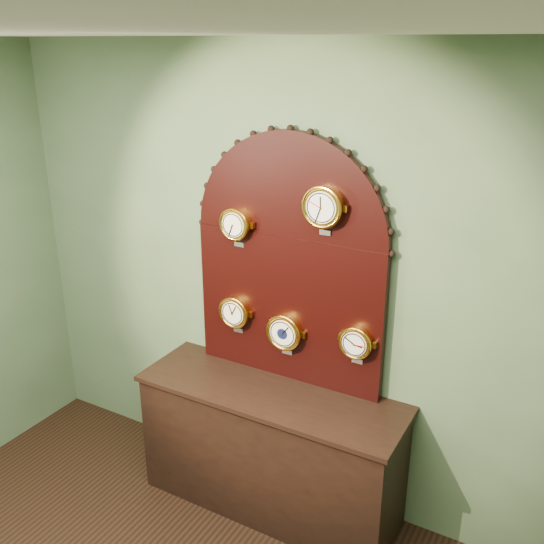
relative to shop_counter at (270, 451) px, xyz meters
The scene contains 8 objects.
wall_back 1.04m from the shop_counter, 90.00° to the left, with size 4.00×4.00×0.00m, color #516B49.
shop_counter is the anchor object (origin of this frame).
display_board 1.25m from the shop_counter, 90.00° to the left, with size 1.26×0.06×1.53m.
roman_clock 1.42m from the shop_counter, 154.15° to the left, with size 0.20×0.08×0.25m.
arabic_clock 1.58m from the shop_counter, 32.87° to the left, with size 0.23×0.08×0.28m.
hygrometer 0.89m from the shop_counter, 155.42° to the left, with size 0.21×0.08×0.26m.
barometer 0.77m from the shop_counter, 85.41° to the left, with size 0.23×0.08×0.28m.
tide_clock 0.94m from the shop_counter, 18.41° to the left, with size 0.19×0.08×0.25m.
Camera 1 is at (1.53, -0.47, 2.77)m, focal length 40.07 mm.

